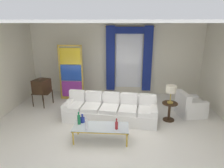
# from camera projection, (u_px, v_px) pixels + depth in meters

# --- Properties ---
(ground_plane) EXTENTS (16.00, 16.00, 0.00)m
(ground_plane) POSITION_uv_depth(u_px,v_px,m) (110.00, 125.00, 6.17)
(ground_plane) COLOR white
(wall_rear) EXTENTS (8.00, 0.12, 3.00)m
(wall_rear) POSITION_uv_depth(u_px,v_px,m) (116.00, 59.00, 8.65)
(wall_rear) COLOR silver
(wall_rear) RESTS_ON ground
(ceiling_slab) EXTENTS (8.00, 7.60, 0.04)m
(ceiling_slab) POSITION_uv_depth(u_px,v_px,m) (112.00, 22.00, 6.05)
(ceiling_slab) COLOR white
(curtained_window) EXTENTS (2.00, 0.17, 2.70)m
(curtained_window) POSITION_uv_depth(u_px,v_px,m) (129.00, 54.00, 8.39)
(curtained_window) COLOR white
(curtained_window) RESTS_ON ground
(couch_white_long) EXTENTS (2.99, 1.20, 0.86)m
(couch_white_long) POSITION_uv_depth(u_px,v_px,m) (110.00, 110.00, 6.51)
(couch_white_long) COLOR white
(couch_white_long) RESTS_ON ground
(coffee_table) EXTENTS (1.45, 0.59, 0.41)m
(coffee_table) POSITION_uv_depth(u_px,v_px,m) (101.00, 128.00, 5.29)
(coffee_table) COLOR silver
(coffee_table) RESTS_ON ground
(bottle_blue_decanter) EXTENTS (0.07, 0.07, 0.36)m
(bottle_blue_decanter) POSITION_uv_depth(u_px,v_px,m) (86.00, 125.00, 5.06)
(bottle_blue_decanter) COLOR silver
(bottle_blue_decanter) RESTS_ON coffee_table
(bottle_crystal_tall) EXTENTS (0.13, 0.13, 0.24)m
(bottle_crystal_tall) POSITION_uv_depth(u_px,v_px,m) (82.00, 119.00, 5.48)
(bottle_crystal_tall) COLOR navy
(bottle_crystal_tall) RESTS_ON coffee_table
(bottle_amber_squat) EXTENTS (0.08, 0.08, 0.30)m
(bottle_amber_squat) POSITION_uv_depth(u_px,v_px,m) (117.00, 125.00, 5.11)
(bottle_amber_squat) COLOR maroon
(bottle_amber_squat) RESTS_ON coffee_table
(bottle_ruby_flask) EXTENTS (0.08, 0.08, 0.35)m
(bottle_ruby_flask) POSITION_uv_depth(u_px,v_px,m) (79.00, 119.00, 5.36)
(bottle_ruby_flask) COLOR #196B3D
(bottle_ruby_flask) RESTS_ON coffee_table
(vintage_tv) EXTENTS (0.65, 0.70, 1.35)m
(vintage_tv) POSITION_uv_depth(u_px,v_px,m) (42.00, 86.00, 7.52)
(vintage_tv) COLOR #382314
(vintage_tv) RESTS_ON ground
(armchair_white) EXTENTS (0.96, 0.95, 0.80)m
(armchair_white) POSITION_uv_depth(u_px,v_px,m) (189.00, 107.00, 6.82)
(armchair_white) COLOR white
(armchair_white) RESTS_ON ground
(stained_glass_divider) EXTENTS (0.95, 0.05, 2.20)m
(stained_glass_divider) POSITION_uv_depth(u_px,v_px,m) (71.00, 74.00, 8.01)
(stained_glass_divider) COLOR gold
(stained_glass_divider) RESTS_ON ground
(peacock_figurine) EXTENTS (0.44, 0.60, 0.50)m
(peacock_figurine) POSITION_uv_depth(u_px,v_px,m) (81.00, 98.00, 7.82)
(peacock_figurine) COLOR beige
(peacock_figurine) RESTS_ON ground
(round_side_table) EXTENTS (0.48, 0.48, 0.59)m
(round_side_table) POSITION_uv_depth(u_px,v_px,m) (169.00, 110.00, 6.41)
(round_side_table) COLOR #382314
(round_side_table) RESTS_ON ground
(table_lamp_brass) EXTENTS (0.32, 0.32, 0.57)m
(table_lamp_brass) POSITION_uv_depth(u_px,v_px,m) (171.00, 90.00, 6.21)
(table_lamp_brass) COLOR #B29338
(table_lamp_brass) RESTS_ON round_side_table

